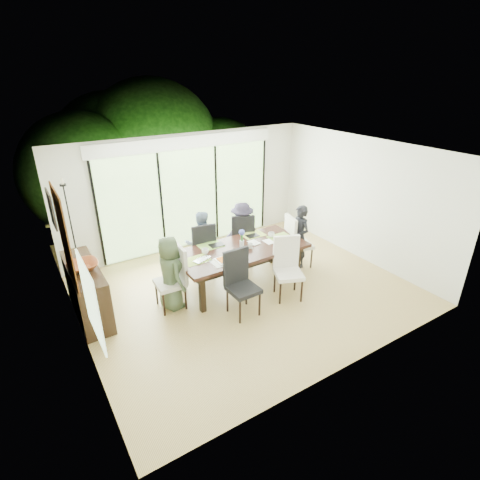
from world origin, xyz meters
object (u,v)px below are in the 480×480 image
chair_left_end (169,279)px  chair_right_end (300,241)px  chair_near_left (243,285)px  cup_a (205,251)px  cup_b (250,246)px  cup_c (271,235)px  chair_far_right (242,237)px  laptop (204,260)px  person_left_end (170,273)px  person_far_left (201,243)px  person_right_end (299,237)px  sideboard (87,291)px  bowl (83,266)px  person_far_right (242,233)px  chair_far_left (201,247)px  table_top (241,249)px  vase (242,243)px  chair_near_right (289,270)px

chair_left_end → chair_right_end: size_ratio=1.00×
chair_near_left → cup_a: bearing=99.8°
cup_b → cup_c: 0.68m
chair_far_right → cup_a: (-1.25, -0.70, 0.27)m
chair_far_right → laptop: bearing=58.5°
chair_far_right → person_left_end: (-2.03, -0.85, 0.10)m
chair_left_end → person_far_left: (1.05, 0.83, 0.10)m
person_far_left → chair_near_left: bearing=103.1°
person_right_end → laptop: bearing=-87.2°
cup_c → sideboard: (-3.60, 0.47, -0.39)m
person_right_end → bowl: bearing=-95.9°
person_far_right → bowl: person_far_right is taller
person_left_end → person_far_right: bearing=-73.9°
person_far_left → sideboard: size_ratio=0.83×
person_left_end → chair_far_left: bearing=-56.6°
person_right_end → laptop: size_ratio=3.91×
chair_far_left → cup_a: 0.79m
laptop → chair_near_left: bearing=-86.1°
cup_a → bowl: (-2.10, 0.32, 0.15)m
chair_right_end → person_right_end: person_right_end is taller
laptop → chair_right_end: bearing=-18.1°
bowl → person_far_right: bearing=6.1°
cup_c → laptop: bearing=-173.1°
person_far_right → sideboard: person_far_right is taller
chair_near_left → sideboard: bearing=146.7°
person_left_end → chair_far_right: bearing=-73.5°
table_top → person_left_end: 1.48m
sideboard → bowl: size_ratio=3.36×
person_far_right → cup_b: bearing=80.1°
cup_a → bowl: size_ratio=0.27×
chair_near_left → laptop: chair_near_left is taller
chair_right_end → cup_a: 2.22m
laptop → person_right_end: bearing=-18.1°
person_far_left → cup_b: (0.60, -0.93, 0.16)m
vase → laptop: vase is taller
chair_far_right → chair_near_right: size_ratio=1.00×
person_left_end → sideboard: 1.46m
chair_far_left → chair_right_end: bearing=165.3°
chair_far_left → sideboard: size_ratio=0.70×
chair_far_right → person_far_right: (0.00, -0.02, 0.10)m
chair_far_left → person_right_end: person_right_end is taller
chair_near_right → vase: bearing=138.6°
chair_near_right → vase: 1.06m
person_far_left → table_top: bearing=133.3°
chair_far_right → vase: chair_far_right is taller
cup_c → person_left_end: bearing=-177.5°
chair_left_end → vase: (1.55, 0.05, 0.28)m
chair_right_end → chair_far_right: size_ratio=1.00×
person_far_right → vase: bearing=70.7°
chair_left_end → sideboard: size_ratio=0.70×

